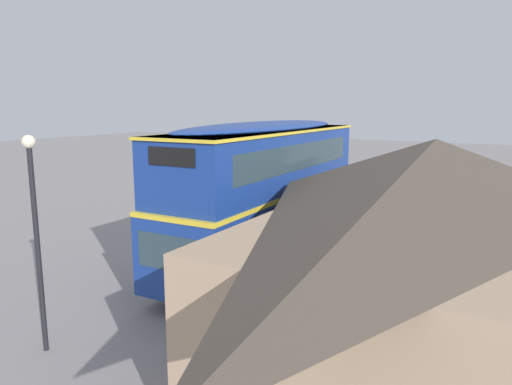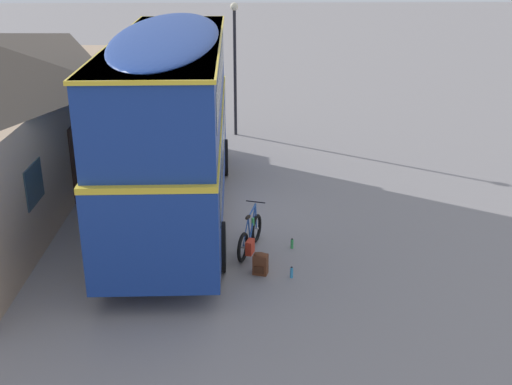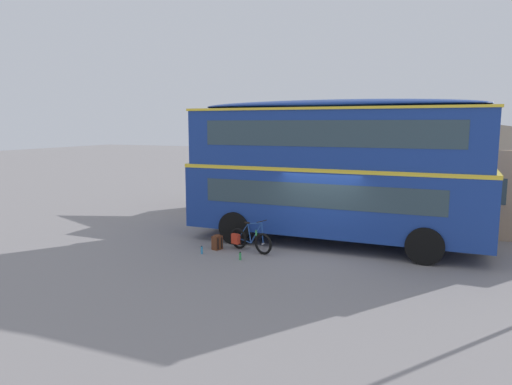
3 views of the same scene
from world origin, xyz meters
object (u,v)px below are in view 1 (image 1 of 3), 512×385
Objects in this scene: double_decker_bus at (265,188)px; street_lamp at (35,222)px; touring_bicycle at (249,232)px; water_bottle_blue_sports at (246,229)px; water_bottle_green_metal at (226,236)px; backpack_on_ground at (258,229)px.

street_lamp is (7.31, -1.50, 0.26)m from double_decker_bus.
water_bottle_blue_sports is at bearing -144.46° from touring_bicycle.
water_bottle_green_metal is 0.96× the size of water_bottle_blue_sports.
double_decker_bus is 4.53m from backpack_on_ground.
street_lamp is (9.34, 1.38, 2.78)m from water_bottle_green_metal.
backpack_on_ground is at bearing -146.79° from double_decker_bus.
double_decker_bus is at bearing 40.86° from touring_bicycle.
street_lamp is (10.72, 1.26, 2.78)m from water_bottle_blue_sports.
street_lamp is at bearing 2.38° from touring_bicycle.
water_bottle_green_metal is 0.05× the size of street_lamp.
backpack_on_ground is at bearing -168.37° from touring_bicycle.
street_lamp reaches higher than water_bottle_blue_sports.
street_lamp reaches higher than backpack_on_ground.
double_decker_bus is at bearing 54.88° from water_bottle_green_metal.
water_bottle_blue_sports reaches higher than water_bottle_green_metal.
water_bottle_blue_sports is at bearing 175.26° from water_bottle_green_metal.
water_bottle_green_metal is at bearing -125.12° from double_decker_bus.
double_decker_bus is 5.06m from water_bottle_blue_sports.
touring_bicycle reaches higher than backpack_on_ground.
backpack_on_ground is (-1.03, -0.21, -0.11)m from touring_bicycle.
double_decker_bus is at bearing 168.41° from street_lamp.
backpack_on_ground is 10.87m from street_lamp.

